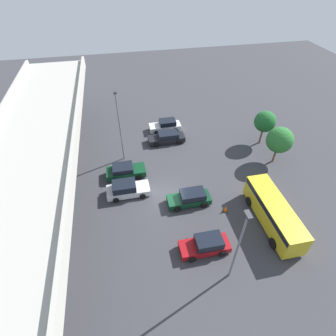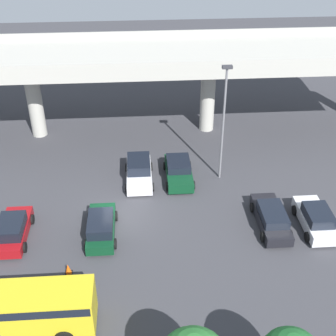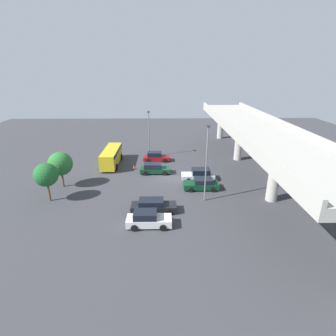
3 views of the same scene
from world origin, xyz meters
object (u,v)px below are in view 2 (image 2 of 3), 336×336
Objects in this scene: parked_car_3 at (179,171)px; lamp_post_near_aisle at (224,117)px; parked_car_2 at (139,171)px; parked_car_4 at (271,218)px; traffic_cone at (68,269)px; parked_car_5 at (316,219)px; parked_car_0 at (13,230)px; shuttle_bus at (13,309)px; parked_car_1 at (101,227)px.

lamp_post_near_aisle is (3.15, -0.07, 4.50)m from parked_car_3.
parked_car_4 is (8.60, -6.07, -0.07)m from parked_car_2.
traffic_cone is at bearing -37.88° from parked_car_3.
parked_car_0 is at bearing 89.18° from parked_car_5.
lamp_post_near_aisle is at bearing 39.73° from parked_car_5.
traffic_cone is (-10.50, -9.38, -4.86)m from lamp_post_near_aisle.
parked_car_2 is at bearing -116.16° from shuttle_bus.
parked_car_1 is at bearing 89.16° from parked_car_5.
parked_car_0 is 0.99× the size of parked_car_3.
parked_car_5 is 16.07m from traffic_cone.
lamp_post_near_aisle is at bearing 41.75° from traffic_cone.
parked_car_1 reaches higher than traffic_cone.
parked_car_0 is at bearing 90.37° from parked_car_4.
parked_car_1 is at bearing -22.24° from parked_car_2.
lamp_post_near_aisle reaches higher than parked_car_0.
shuttle_bus is at bearing 110.77° from parked_car_5.
parked_car_0 is 0.54× the size of shuttle_bus.
parked_car_2 is 14.81m from shuttle_bus.
lamp_post_near_aisle reaches higher than parked_car_5.
parked_car_2 is 10.53m from parked_car_4.
parked_car_3 is at bearing 52.12° from traffic_cone.
parked_car_3 is at bearing -41.83° from parked_car_1.
parked_car_3 is at bearing 52.71° from parked_car_5.
parked_car_3 reaches higher than traffic_cone.
parked_car_3 is at bearing 178.72° from lamp_post_near_aisle.
traffic_cone is (-1.79, -3.23, -0.40)m from parked_car_1.
parked_car_2 is at bearing 60.53° from parked_car_5.
parked_car_1 is 8.10m from shuttle_bus.
parked_car_2 is 7.59m from lamp_post_near_aisle.
parked_car_0 is 10.21m from parked_car_2.
parked_car_2 reaches higher than parked_car_4.
parked_car_0 is 0.49× the size of lamp_post_near_aisle.
parked_car_2 is 0.50× the size of lamp_post_near_aisle.
parked_car_0 is 19.57m from parked_car_5.
parked_car_4 is 6.98× the size of traffic_cone.
parked_car_2 is (8.13, 6.18, 0.02)m from parked_car_0.
parked_car_3 is at bearing 42.86° from parked_car_4.
parked_car_2 is 13.14m from parked_car_5.
parked_car_5 is at bearing -90.84° from parked_car_1.
parked_car_0 reaches higher than parked_car_1.
parked_car_1 is 0.55× the size of shuttle_bus.
shuttle_bus is at bearing -133.93° from lamp_post_near_aisle.
shuttle_bus is (-17.96, -6.81, 0.81)m from parked_car_5.
parked_car_2 is 0.93× the size of parked_car_4.
lamp_post_near_aisle is (-2.44, 5.96, 4.51)m from parked_car_4.
parked_car_5 is at bearing 10.85° from traffic_cone.
parked_car_0 is 5.04m from traffic_cone.
parked_car_2 reaches higher than parked_car_5.
shuttle_bus is at bearing -35.75° from parked_car_3.
parked_car_1 reaches higher than parked_car_4.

